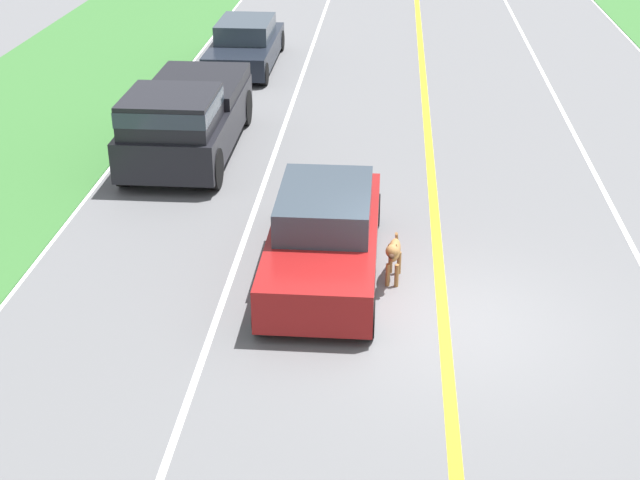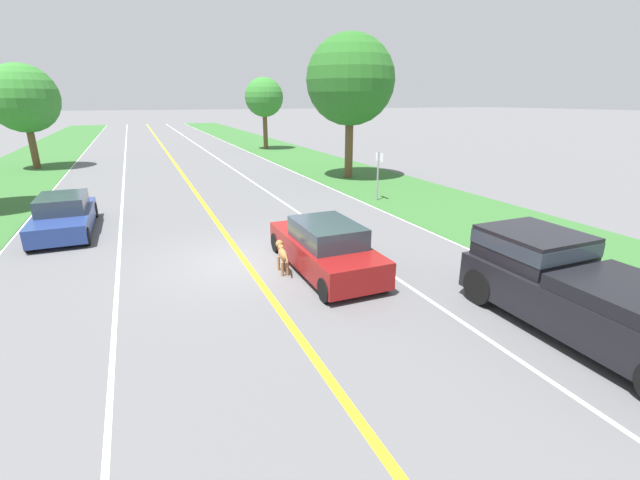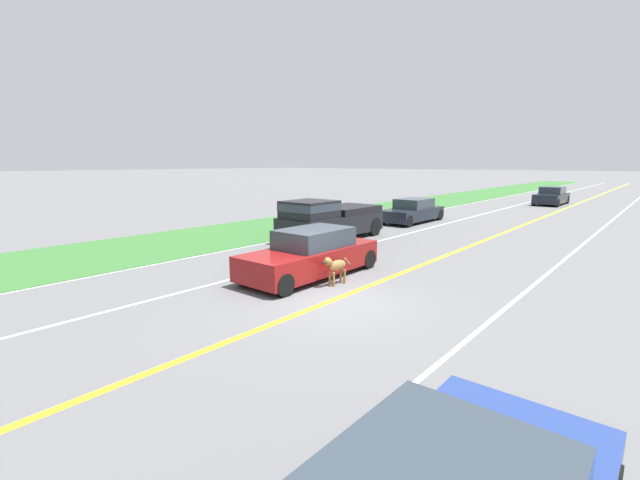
# 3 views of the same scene
# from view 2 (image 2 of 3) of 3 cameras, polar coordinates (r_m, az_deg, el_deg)

# --- Properties ---
(ground_plane) EXTENTS (400.00, 400.00, 0.00)m
(ground_plane) POSITION_cam_2_polar(r_m,az_deg,el_deg) (13.02, -9.94, -2.87)
(ground_plane) COLOR #5B5B5E
(centre_divider_line) EXTENTS (0.18, 160.00, 0.01)m
(centre_divider_line) POSITION_cam_2_polar(r_m,az_deg,el_deg) (13.02, -9.94, -2.85)
(centre_divider_line) COLOR yellow
(centre_divider_line) RESTS_ON ground
(lane_edge_line_right) EXTENTS (0.14, 160.00, 0.01)m
(lane_edge_line_right) POSITION_cam_2_polar(r_m,az_deg,el_deg) (15.98, 15.23, 0.76)
(lane_edge_line_right) COLOR white
(lane_edge_line_right) RESTS_ON ground
(lane_dash_same_dir) EXTENTS (0.10, 160.00, 0.01)m
(lane_dash_same_dir) POSITION_cam_2_polar(r_m,az_deg,el_deg) (14.15, 3.95, -0.88)
(lane_dash_same_dir) COLOR white
(lane_dash_same_dir) RESTS_ON ground
(lane_dash_oncoming) EXTENTS (0.10, 160.00, 0.01)m
(lane_dash_oncoming) POSITION_cam_2_polar(r_m,az_deg,el_deg) (12.79, -25.40, -4.84)
(lane_dash_oncoming) COLOR white
(lane_dash_oncoming) RESTS_ON ground
(grass_verge_right) EXTENTS (6.00, 160.00, 0.03)m
(grass_verge_right) POSITION_cam_2_polar(r_m,az_deg,el_deg) (17.94, 22.83, 1.89)
(grass_verge_right) COLOR #33662D
(grass_verge_right) RESTS_ON ground
(ego_car) EXTENTS (1.81, 4.67, 1.43)m
(ego_car) POSITION_cam_2_polar(r_m,az_deg,el_deg) (12.04, 0.65, -1.00)
(ego_car) COLOR maroon
(ego_car) RESTS_ON ground
(dog) EXTENTS (0.29, 1.14, 0.86)m
(dog) POSITION_cam_2_polar(r_m,az_deg,el_deg) (11.97, -5.08, -1.79)
(dog) COLOR olive
(dog) RESTS_ON ground
(pickup_truck) EXTENTS (2.13, 5.21, 1.82)m
(pickup_truck) POSITION_cam_2_polar(r_m,az_deg,el_deg) (10.29, 31.39, -5.64)
(pickup_truck) COLOR black
(pickup_truck) RESTS_ON ground
(oncoming_car) EXTENTS (1.83, 4.70, 1.34)m
(oncoming_car) POSITION_cam_2_polar(r_m,az_deg,el_deg) (18.09, -30.96, 2.81)
(oncoming_car) COLOR navy
(oncoming_car) RESTS_ON ground
(roadside_tree_right_near) EXTENTS (5.16, 5.16, 8.27)m
(roadside_tree_right_near) POSITION_cam_2_polar(r_m,az_deg,el_deg) (26.46, 4.06, 20.46)
(roadside_tree_right_near) COLOR brown
(roadside_tree_right_near) RESTS_ON ground
(roadside_tree_right_far) EXTENTS (3.57, 3.57, 6.59)m
(roadside_tree_right_far) POSITION_cam_2_polar(r_m,az_deg,el_deg) (42.44, -7.47, 18.30)
(roadside_tree_right_far) COLOR brown
(roadside_tree_right_far) RESTS_ON ground
(roadside_tree_left_far) EXTENTS (4.47, 4.47, 6.92)m
(roadside_tree_left_far) POSITION_cam_2_polar(r_m,az_deg,el_deg) (35.90, -34.82, 15.22)
(roadside_tree_left_far) COLOR brown
(roadside_tree_left_far) RESTS_ON ground
(street_sign) EXTENTS (0.11, 0.64, 2.32)m
(street_sign) POSITION_cam_2_polar(r_m,az_deg,el_deg) (20.53, 7.78, 9.24)
(street_sign) COLOR gray
(street_sign) RESTS_ON ground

